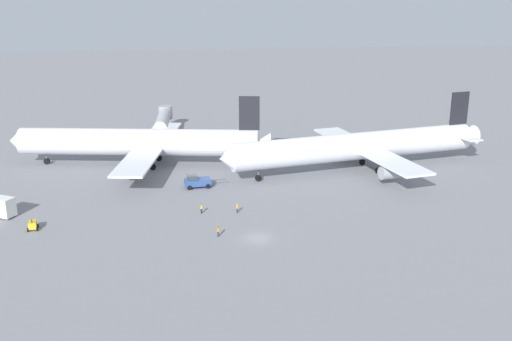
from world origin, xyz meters
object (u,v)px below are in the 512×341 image
ground_crew_wing_walker_right (237,208)px  gse_gpu_cart_small (33,225)px  airliner_at_gate_left (141,142)px  ground_crew_ramp_agent_by_cones (201,208)px  jet_bridge (164,118)px  airliner_being_pushed (357,146)px  pushback_tug (197,181)px  ground_crew_marshaller_foreground (218,231)px

ground_crew_wing_walker_right → gse_gpu_cart_small: bearing=-174.9°
airliner_at_gate_left → ground_crew_wing_walker_right: (17.72, -31.73, -4.29)m
ground_crew_ramp_agent_by_cones → jet_bridge: bearing=96.7°
airliner_being_pushed → jet_bridge: (-40.98, 38.65, -0.87)m
pushback_tug → ground_crew_wing_walker_right: (6.32, -14.87, -0.36)m
airliner_being_pushed → ground_crew_marshaller_foreground: bearing=-135.6°
gse_gpu_cart_small → ground_crew_ramp_agent_by_cones: 27.50m
pushback_tug → ground_crew_ramp_agent_by_cones: bearing=-89.3°
airliner_being_pushed → jet_bridge: 56.33m
ground_crew_ramp_agent_by_cones → ground_crew_wing_walker_right: 6.18m
ground_crew_ramp_agent_by_cones → ground_crew_wing_walker_right: size_ratio=1.06×
gse_gpu_cart_small → airliner_being_pushed: bearing=21.7°
ground_crew_wing_walker_right → ground_crew_marshaller_foreground: 10.69m
airliner_at_gate_left → airliner_being_pushed: bearing=-12.8°
gse_gpu_cart_small → ground_crew_ramp_agent_by_cones: (27.27, 3.55, 0.10)m
ground_crew_ramp_agent_by_cones → gse_gpu_cart_small: bearing=-172.6°
gse_gpu_cart_small → jet_bridge: 66.30m
airliner_at_gate_left → ground_crew_wing_walker_right: bearing=-60.8°
ground_crew_wing_walker_right → airliner_at_gate_left: bearing=119.2°
airliner_being_pushed → ground_crew_ramp_agent_by_cones: (-33.99, -20.82, -4.40)m
jet_bridge → pushback_tug: bearing=-81.4°
airliner_at_gate_left → gse_gpu_cart_small: bearing=-114.3°
gse_gpu_cart_small → ground_crew_marshaller_foreground: (29.37, -6.88, 0.12)m
airliner_being_pushed → ground_crew_ramp_agent_by_cones: bearing=-148.5°
ground_crew_ramp_agent_by_cones → jet_bridge: (-6.99, 59.46, 3.53)m
ground_crew_wing_walker_right → jet_bridge: bearing=102.4°
airliner_being_pushed → jet_bridge: bearing=136.7°
ground_crew_marshaller_foreground → ground_crew_ramp_agent_by_cones: bearing=101.4°
ground_crew_wing_walker_right → ground_crew_marshaller_foreground: (-4.06, -9.89, 0.07)m
airliner_at_gate_left → ground_crew_ramp_agent_by_cones: 33.54m
airliner_being_pushed → ground_crew_wing_walker_right: bearing=-142.5°
airliner_being_pushed → pushback_tug: size_ratio=7.13×
pushback_tug → ground_crew_marshaller_foreground: (2.26, -24.76, -0.29)m
airliner_at_gate_left → jet_bridge: size_ratio=2.70×
airliner_at_gate_left → pushback_tug: size_ratio=6.85×
airliner_being_pushed → ground_crew_wing_walker_right: 35.37m
ground_crew_marshaller_foreground → airliner_being_pushed: bearing=44.4°
airliner_being_pushed → gse_gpu_cart_small: bearing=-158.3°
pushback_tug → gse_gpu_cart_small: size_ratio=3.70×
airliner_being_pushed → ground_crew_marshaller_foreground: airliner_being_pushed is taller
ground_crew_wing_walker_right → jet_bridge: 61.53m
gse_gpu_cart_small → jet_bridge: bearing=72.2°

